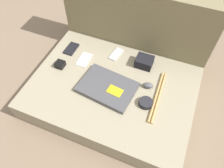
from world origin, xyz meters
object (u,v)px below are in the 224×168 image
(phone_black, at_px, (71,49))
(phone_small, at_px, (116,54))
(phone_silver, at_px, (84,60))
(computer_mouse, at_px, (148,85))
(camera_pouch, at_px, (144,62))
(laptop, at_px, (108,87))
(speaker_puck, at_px, (146,103))
(charger_brick, at_px, (60,64))

(phone_black, relative_size, phone_small, 0.92)
(phone_silver, height_order, phone_small, same)
(computer_mouse, bearing_deg, phone_silver, 162.11)
(phone_small, height_order, camera_pouch, camera_pouch)
(laptop, relative_size, phone_black, 2.97)
(phone_silver, xyz_separation_m, phone_black, (-0.13, 0.06, 0.00))
(speaker_puck, height_order, phone_silver, speaker_puck)
(phone_black, height_order, charger_brick, charger_brick)
(laptop, bearing_deg, phone_black, 156.29)
(computer_mouse, distance_m, charger_brick, 0.59)
(camera_pouch, distance_m, charger_brick, 0.56)
(speaker_puck, bearing_deg, phone_black, 159.29)
(speaker_puck, relative_size, phone_silver, 0.65)
(computer_mouse, xyz_separation_m, phone_small, (-0.28, 0.19, -0.01))
(phone_black, bearing_deg, phone_small, 13.85)
(laptop, relative_size, computer_mouse, 5.19)
(phone_silver, bearing_deg, camera_pouch, 14.75)
(laptop, relative_size, phone_silver, 2.79)
(computer_mouse, distance_m, camera_pouch, 0.18)
(phone_small, distance_m, camera_pouch, 0.21)
(computer_mouse, height_order, charger_brick, charger_brick)
(speaker_puck, bearing_deg, laptop, 176.03)
(speaker_puck, xyz_separation_m, phone_small, (-0.31, 0.31, -0.01))
(speaker_puck, distance_m, charger_brick, 0.62)
(computer_mouse, height_order, phone_silver, computer_mouse)
(phone_silver, xyz_separation_m, charger_brick, (-0.12, -0.11, 0.01))
(computer_mouse, distance_m, speaker_puck, 0.13)
(phone_silver, height_order, charger_brick, charger_brick)
(speaker_puck, bearing_deg, computer_mouse, 100.97)
(phone_black, bearing_deg, charger_brick, -86.28)
(laptop, xyz_separation_m, computer_mouse, (0.23, 0.11, 0.00))
(camera_pouch, bearing_deg, speaker_puck, -70.58)
(laptop, relative_size, camera_pouch, 3.18)
(laptop, bearing_deg, camera_pouch, 68.20)
(computer_mouse, bearing_deg, charger_brick, 174.03)
(phone_silver, relative_size, charger_brick, 2.15)
(camera_pouch, bearing_deg, laptop, -118.41)
(phone_small, bearing_deg, charger_brick, -131.93)
(phone_silver, bearing_deg, computer_mouse, -7.90)
(phone_black, relative_size, camera_pouch, 1.07)
(laptop, height_order, phone_silver, laptop)
(laptop, distance_m, phone_black, 0.43)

